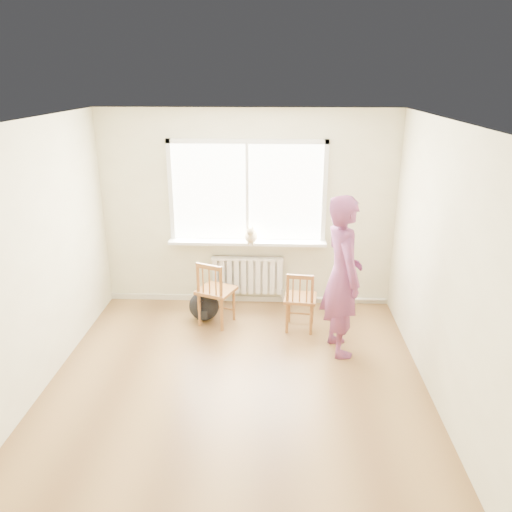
# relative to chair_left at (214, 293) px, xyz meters

# --- Properties ---
(floor) EXTENTS (4.50, 4.50, 0.00)m
(floor) POSITION_rel_chair_left_xyz_m (0.39, -1.50, -0.44)
(floor) COLOR olive
(floor) RESTS_ON ground
(ceiling) EXTENTS (4.50, 4.50, 0.00)m
(ceiling) POSITION_rel_chair_left_xyz_m (0.39, -1.50, 2.26)
(ceiling) COLOR white
(ceiling) RESTS_ON back_wall
(back_wall) EXTENTS (4.00, 0.01, 2.70)m
(back_wall) POSITION_rel_chair_left_xyz_m (0.39, 0.75, 0.91)
(back_wall) COLOR beige
(back_wall) RESTS_ON ground
(window) EXTENTS (2.12, 0.05, 1.42)m
(window) POSITION_rel_chair_left_xyz_m (0.39, 0.72, 1.22)
(window) COLOR white
(window) RESTS_ON back_wall
(windowsill) EXTENTS (2.15, 0.22, 0.04)m
(windowsill) POSITION_rel_chair_left_xyz_m (0.39, 0.64, 0.49)
(windowsill) COLOR white
(windowsill) RESTS_ON back_wall
(radiator) EXTENTS (1.00, 0.12, 0.55)m
(radiator) POSITION_rel_chair_left_xyz_m (0.39, 0.66, -0.00)
(radiator) COLOR white
(radiator) RESTS_ON back_wall
(heating_pipe) EXTENTS (1.40, 0.04, 0.04)m
(heating_pipe) POSITION_rel_chair_left_xyz_m (1.64, 0.69, -0.36)
(heating_pipe) COLOR silver
(heating_pipe) RESTS_ON back_wall
(baseboard) EXTENTS (4.00, 0.03, 0.08)m
(baseboard) POSITION_rel_chair_left_xyz_m (0.39, 0.73, -0.40)
(baseboard) COLOR beige
(baseboard) RESTS_ON ground
(chair_left) EXTENTS (0.56, 0.55, 0.88)m
(chair_left) POSITION_rel_chair_left_xyz_m (0.00, 0.00, 0.00)
(chair_left) COLOR #96612B
(chair_left) RESTS_ON floor
(chair_right) EXTENTS (0.44, 0.42, 0.80)m
(chair_right) POSITION_rel_chair_left_xyz_m (1.10, -0.10, -0.04)
(chair_right) COLOR #96612B
(chair_right) RESTS_ON floor
(person) EXTENTS (0.59, 0.77, 1.88)m
(person) POSITION_rel_chair_left_xyz_m (1.54, -0.57, 0.50)
(person) COLOR #B83D6F
(person) RESTS_ON floor
(cat) EXTENTS (0.17, 0.40, 0.27)m
(cat) POSITION_rel_chair_left_xyz_m (0.44, 0.55, 0.61)
(cat) COLOR beige
(cat) RESTS_ON windowsill
(backpack) EXTENTS (0.48, 0.42, 0.40)m
(backpack) POSITION_rel_chair_left_xyz_m (-0.16, 0.12, -0.25)
(backpack) COLOR black
(backpack) RESTS_ON floor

